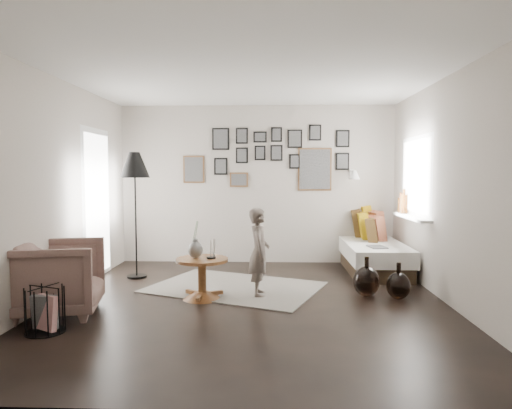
{
  "coord_description": "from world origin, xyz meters",
  "views": [
    {
      "loc": [
        0.25,
        -5.16,
        1.5
      ],
      "look_at": [
        0.05,
        0.5,
        1.1
      ],
      "focal_mm": 32.0,
      "sensor_mm": 36.0,
      "label": 1
    }
  ],
  "objects_px": {
    "floor_lamp": "(135,170)",
    "child": "(259,252)",
    "demijohn_small": "(398,286)",
    "daybed": "(371,249)",
    "magazine_basket": "(45,310)",
    "vase": "(195,247)",
    "demijohn_large": "(366,281)",
    "armchair": "(58,278)",
    "pedestal_table": "(202,280)"
  },
  "relations": [
    {
      "from": "floor_lamp",
      "to": "child",
      "type": "xyz_separation_m",
      "value": [
        1.78,
        -0.9,
        -1.0
      ]
    },
    {
      "from": "demijohn_small",
      "to": "floor_lamp",
      "type": "bearing_deg",
      "value": 163.64
    },
    {
      "from": "daybed",
      "to": "magazine_basket",
      "type": "height_order",
      "value": "daybed"
    },
    {
      "from": "vase",
      "to": "demijohn_small",
      "type": "relative_size",
      "value": 1.01
    },
    {
      "from": "floor_lamp",
      "to": "demijohn_large",
      "type": "distance_m",
      "value": 3.48
    },
    {
      "from": "armchair",
      "to": "magazine_basket",
      "type": "xyz_separation_m",
      "value": [
        0.13,
        -0.54,
        -0.18
      ]
    },
    {
      "from": "daybed",
      "to": "magazine_basket",
      "type": "xyz_separation_m",
      "value": [
        -3.66,
        -2.97,
        -0.1
      ]
    },
    {
      "from": "vase",
      "to": "floor_lamp",
      "type": "relative_size",
      "value": 0.25
    },
    {
      "from": "armchair",
      "to": "demijohn_small",
      "type": "xyz_separation_m",
      "value": [
        3.74,
        0.71,
        -0.23
      ]
    },
    {
      "from": "armchair",
      "to": "magazine_basket",
      "type": "distance_m",
      "value": 0.59
    },
    {
      "from": "daybed",
      "to": "demijohn_small",
      "type": "xyz_separation_m",
      "value": [
        -0.04,
        -1.72,
        -0.14
      ]
    },
    {
      "from": "pedestal_table",
      "to": "demijohn_small",
      "type": "relative_size",
      "value": 1.42
    },
    {
      "from": "demijohn_small",
      "to": "magazine_basket",
      "type": "bearing_deg",
      "value": -160.92
    },
    {
      "from": "demijohn_large",
      "to": "vase",
      "type": "bearing_deg",
      "value": -175.57
    },
    {
      "from": "pedestal_table",
      "to": "child",
      "type": "relative_size",
      "value": 0.58
    },
    {
      "from": "armchair",
      "to": "vase",
      "type": "bearing_deg",
      "value": -75.78
    },
    {
      "from": "magazine_basket",
      "to": "demijohn_large",
      "type": "bearing_deg",
      "value": 22.77
    },
    {
      "from": "armchair",
      "to": "child",
      "type": "xyz_separation_m",
      "value": [
        2.09,
        0.81,
        0.14
      ]
    },
    {
      "from": "vase",
      "to": "daybed",
      "type": "relative_size",
      "value": 0.22
    },
    {
      "from": "demijohn_large",
      "to": "magazine_basket",
      "type": "bearing_deg",
      "value": -157.23
    },
    {
      "from": "floor_lamp",
      "to": "demijohn_large",
      "type": "xyz_separation_m",
      "value": [
        3.08,
        -0.89,
        -1.35
      ]
    },
    {
      "from": "armchair",
      "to": "floor_lamp",
      "type": "bearing_deg",
      "value": -22.67
    },
    {
      "from": "magazine_basket",
      "to": "armchair",
      "type": "bearing_deg",
      "value": 103.3
    },
    {
      "from": "daybed",
      "to": "demijohn_large",
      "type": "distance_m",
      "value": 1.65
    },
    {
      "from": "vase",
      "to": "armchair",
      "type": "bearing_deg",
      "value": -153.59
    },
    {
      "from": "pedestal_table",
      "to": "daybed",
      "type": "bearing_deg",
      "value": 36.92
    },
    {
      "from": "daybed",
      "to": "demijohn_large",
      "type": "bearing_deg",
      "value": -103.76
    },
    {
      "from": "daybed",
      "to": "demijohn_small",
      "type": "bearing_deg",
      "value": -91.37
    },
    {
      "from": "pedestal_table",
      "to": "vase",
      "type": "relative_size",
      "value": 1.4
    },
    {
      "from": "pedestal_table",
      "to": "demijohn_large",
      "type": "relative_size",
      "value": 1.29
    },
    {
      "from": "armchair",
      "to": "child",
      "type": "distance_m",
      "value": 2.25
    },
    {
      "from": "demijohn_large",
      "to": "demijohn_small",
      "type": "bearing_deg",
      "value": -18.92
    },
    {
      "from": "pedestal_table",
      "to": "magazine_basket",
      "type": "height_order",
      "value": "pedestal_table"
    },
    {
      "from": "floor_lamp",
      "to": "magazine_basket",
      "type": "bearing_deg",
      "value": -94.76
    },
    {
      "from": "demijohn_large",
      "to": "demijohn_small",
      "type": "relative_size",
      "value": 1.1
    },
    {
      "from": "magazine_basket",
      "to": "demijohn_large",
      "type": "relative_size",
      "value": 0.92
    },
    {
      "from": "pedestal_table",
      "to": "armchair",
      "type": "xyz_separation_m",
      "value": [
        -1.42,
        -0.65,
        0.17
      ]
    },
    {
      "from": "vase",
      "to": "child",
      "type": "xyz_separation_m",
      "value": [
        0.75,
        0.15,
        -0.09
      ]
    },
    {
      "from": "pedestal_table",
      "to": "floor_lamp",
      "type": "relative_size",
      "value": 0.35
    },
    {
      "from": "daybed",
      "to": "floor_lamp",
      "type": "relative_size",
      "value": 1.13
    },
    {
      "from": "magazine_basket",
      "to": "child",
      "type": "xyz_separation_m",
      "value": [
        1.96,
        1.36,
        0.32
      ]
    },
    {
      "from": "floor_lamp",
      "to": "magazine_basket",
      "type": "xyz_separation_m",
      "value": [
        -0.19,
        -2.26,
        -1.32
      ]
    },
    {
      "from": "daybed",
      "to": "demijohn_large",
      "type": "xyz_separation_m",
      "value": [
        -0.39,
        -1.6,
        -0.12
      ]
    },
    {
      "from": "demijohn_small",
      "to": "child",
      "type": "height_order",
      "value": "child"
    },
    {
      "from": "child",
      "to": "pedestal_table",
      "type": "bearing_deg",
      "value": 101.37
    },
    {
      "from": "daybed",
      "to": "demijohn_small",
      "type": "relative_size",
      "value": 4.62
    },
    {
      "from": "pedestal_table",
      "to": "child",
      "type": "xyz_separation_m",
      "value": [
        0.67,
        0.17,
        0.31
      ]
    },
    {
      "from": "demijohn_large",
      "to": "child",
      "type": "height_order",
      "value": "child"
    },
    {
      "from": "pedestal_table",
      "to": "vase",
      "type": "xyz_separation_m",
      "value": [
        -0.08,
        0.02,
        0.4
      ]
    },
    {
      "from": "magazine_basket",
      "to": "demijohn_small",
      "type": "distance_m",
      "value": 3.83
    }
  ]
}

